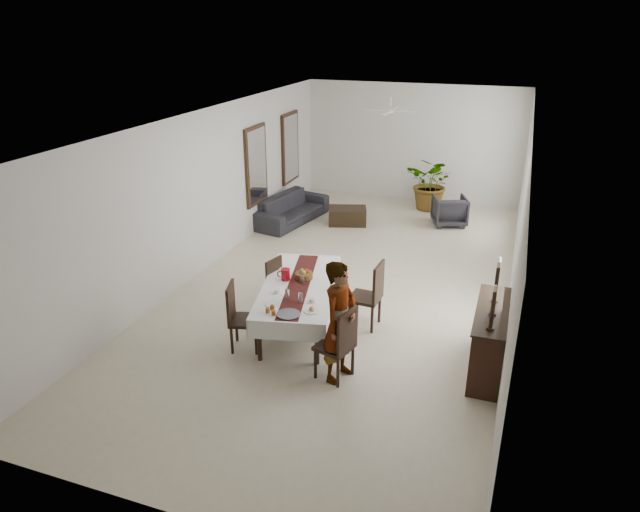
# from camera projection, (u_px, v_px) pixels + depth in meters

# --- Properties ---
(floor) EXTENTS (6.00, 12.00, 0.00)m
(floor) POSITION_uv_depth(u_px,v_px,m) (348.00, 283.00, 11.18)
(floor) COLOR beige
(floor) RESTS_ON ground
(ceiling) EXTENTS (6.00, 12.00, 0.02)m
(ceiling) POSITION_uv_depth(u_px,v_px,m) (352.00, 118.00, 9.94)
(ceiling) COLOR white
(ceiling) RESTS_ON wall_back
(wall_back) EXTENTS (6.00, 0.02, 3.20)m
(wall_back) POSITION_uv_depth(u_px,v_px,m) (412.00, 143.00, 15.77)
(wall_back) COLOR silver
(wall_back) RESTS_ON floor
(wall_front) EXTENTS (6.00, 0.02, 3.20)m
(wall_front) POSITION_uv_depth(u_px,v_px,m) (165.00, 389.00, 5.34)
(wall_front) COLOR silver
(wall_front) RESTS_ON floor
(wall_left) EXTENTS (0.02, 12.00, 3.20)m
(wall_left) POSITION_uv_depth(u_px,v_px,m) (207.00, 190.00, 11.48)
(wall_left) COLOR silver
(wall_left) RESTS_ON floor
(wall_right) EXTENTS (0.02, 12.00, 3.20)m
(wall_right) POSITION_uv_depth(u_px,v_px,m) (520.00, 223.00, 9.63)
(wall_right) COLOR silver
(wall_right) RESTS_ON floor
(dining_table_top) EXTENTS (1.50, 2.55, 0.05)m
(dining_table_top) POSITION_uv_depth(u_px,v_px,m) (299.00, 286.00, 9.39)
(dining_table_top) COLOR black
(dining_table_top) RESTS_ON table_leg_fl
(table_leg_fl) EXTENTS (0.08, 0.08, 0.70)m
(table_leg_fl) POSITION_uv_depth(u_px,v_px,m) (259.00, 340.00, 8.55)
(table_leg_fl) COLOR black
(table_leg_fl) RESTS_ON floor
(table_leg_fr) EXTENTS (0.08, 0.08, 0.70)m
(table_leg_fr) POSITION_uv_depth(u_px,v_px,m) (317.00, 344.00, 8.45)
(table_leg_fr) COLOR black
(table_leg_fr) RESTS_ON floor
(table_leg_bl) EXTENTS (0.08, 0.08, 0.70)m
(table_leg_bl) POSITION_uv_depth(u_px,v_px,m) (285.00, 277.00, 10.62)
(table_leg_bl) COLOR black
(table_leg_bl) RESTS_ON floor
(table_leg_br) EXTENTS (0.08, 0.08, 0.70)m
(table_leg_br) POSITION_uv_depth(u_px,v_px,m) (332.00, 279.00, 10.53)
(table_leg_br) COLOR black
(table_leg_br) RESTS_ON floor
(tablecloth_top) EXTENTS (1.72, 2.76, 0.01)m
(tablecloth_top) POSITION_uv_depth(u_px,v_px,m) (299.00, 285.00, 9.38)
(tablecloth_top) COLOR white
(tablecloth_top) RESTS_ON dining_table_top
(tablecloth_drape_left) EXTENTS (0.58, 2.50, 0.30)m
(tablecloth_drape_left) POSITION_uv_depth(u_px,v_px,m) (265.00, 291.00, 9.50)
(tablecloth_drape_left) COLOR white
(tablecloth_drape_left) RESTS_ON dining_table_top
(tablecloth_drape_right) EXTENTS (0.58, 2.50, 0.30)m
(tablecloth_drape_right) POSITION_uv_depth(u_px,v_px,m) (334.00, 294.00, 9.38)
(tablecloth_drape_right) COLOR white
(tablecloth_drape_right) RESTS_ON dining_table_top
(tablecloth_drape_near) EXTENTS (1.15, 0.27, 0.30)m
(tablecloth_drape_near) POSITION_uv_depth(u_px,v_px,m) (286.00, 332.00, 8.27)
(tablecloth_drape_near) COLOR white
(tablecloth_drape_near) RESTS_ON dining_table_top
(tablecloth_drape_far) EXTENTS (1.15, 0.27, 0.30)m
(tablecloth_drape_far) POSITION_uv_depth(u_px,v_px,m) (309.00, 262.00, 10.61)
(tablecloth_drape_far) COLOR silver
(tablecloth_drape_far) RESTS_ON dining_table_top
(table_runner) EXTENTS (0.90, 2.50, 0.00)m
(table_runner) POSITION_uv_depth(u_px,v_px,m) (299.00, 284.00, 9.38)
(table_runner) COLOR #511A17
(table_runner) RESTS_ON tablecloth_top
(red_pitcher) EXTENTS (0.18, 0.18, 0.20)m
(red_pitcher) POSITION_uv_depth(u_px,v_px,m) (285.00, 274.00, 9.50)
(red_pitcher) COLOR #9C0B15
(red_pitcher) RESTS_ON tablecloth_top
(pitcher_handle) EXTENTS (0.12, 0.05, 0.12)m
(pitcher_handle) POSITION_uv_depth(u_px,v_px,m) (280.00, 274.00, 9.51)
(pitcher_handle) COLOR #9A0B0B
(pitcher_handle) RESTS_ON red_pitcher
(wine_glass_near) EXTENTS (0.07, 0.07, 0.17)m
(wine_glass_near) POSITION_uv_depth(u_px,v_px,m) (300.00, 298.00, 8.74)
(wine_glass_near) COLOR white
(wine_glass_near) RESTS_ON tablecloth_top
(wine_glass_mid) EXTENTS (0.07, 0.07, 0.17)m
(wine_glass_mid) POSITION_uv_depth(u_px,v_px,m) (287.00, 294.00, 8.86)
(wine_glass_mid) COLOR white
(wine_glass_mid) RESTS_ON tablecloth_top
(wine_glass_far) EXTENTS (0.07, 0.07, 0.17)m
(wine_glass_far) POSITION_uv_depth(u_px,v_px,m) (302.00, 279.00, 9.39)
(wine_glass_far) COLOR white
(wine_glass_far) RESTS_ON tablecloth_top
(teacup_right) EXTENTS (0.09, 0.09, 0.06)m
(teacup_right) POSITION_uv_depth(u_px,v_px,m) (312.00, 300.00, 8.79)
(teacup_right) COLOR silver
(teacup_right) RESTS_ON saucer_right
(saucer_right) EXTENTS (0.15, 0.15, 0.01)m
(saucer_right) POSITION_uv_depth(u_px,v_px,m) (312.00, 302.00, 8.80)
(saucer_right) COLOR white
(saucer_right) RESTS_ON tablecloth_top
(teacup_left) EXTENTS (0.09, 0.09, 0.06)m
(teacup_left) POSITION_uv_depth(u_px,v_px,m) (277.00, 291.00, 9.08)
(teacup_left) COLOR white
(teacup_left) RESTS_ON saucer_left
(saucer_left) EXTENTS (0.15, 0.15, 0.01)m
(saucer_left) POSITION_uv_depth(u_px,v_px,m) (277.00, 293.00, 9.09)
(saucer_left) COLOR white
(saucer_left) RESTS_ON tablecloth_top
(plate_near_right) EXTENTS (0.24, 0.24, 0.01)m
(plate_near_right) POSITION_uv_depth(u_px,v_px,m) (312.00, 311.00, 8.52)
(plate_near_right) COLOR white
(plate_near_right) RESTS_ON tablecloth_top
(bread_near_right) EXTENTS (0.09, 0.09, 0.09)m
(bread_near_right) POSITION_uv_depth(u_px,v_px,m) (312.00, 309.00, 8.51)
(bread_near_right) COLOR tan
(bread_near_right) RESTS_ON plate_near_right
(plate_near_left) EXTENTS (0.24, 0.24, 0.01)m
(plate_near_left) POSITION_uv_depth(u_px,v_px,m) (272.00, 304.00, 8.73)
(plate_near_left) COLOR silver
(plate_near_left) RESTS_ON tablecloth_top
(plate_far_left) EXTENTS (0.24, 0.24, 0.01)m
(plate_far_left) POSITION_uv_depth(u_px,v_px,m) (286.00, 270.00, 9.91)
(plate_far_left) COLOR white
(plate_far_left) RESTS_ON tablecloth_top
(serving_tray) EXTENTS (0.36, 0.36, 0.02)m
(serving_tray) POSITION_uv_depth(u_px,v_px,m) (288.00, 314.00, 8.42)
(serving_tray) COLOR #46464B
(serving_tray) RESTS_ON tablecloth_top
(jam_jar_a) EXTENTS (0.06, 0.06, 0.07)m
(jam_jar_a) POSITION_uv_depth(u_px,v_px,m) (273.00, 313.00, 8.41)
(jam_jar_a) COLOR #934615
(jam_jar_a) RESTS_ON tablecloth_top
(jam_jar_b) EXTENTS (0.06, 0.06, 0.07)m
(jam_jar_b) POSITION_uv_depth(u_px,v_px,m) (268.00, 310.00, 8.47)
(jam_jar_b) COLOR #984A16
(jam_jar_b) RESTS_ON tablecloth_top
(jam_jar_c) EXTENTS (0.06, 0.06, 0.07)m
(jam_jar_c) POSITION_uv_depth(u_px,v_px,m) (272.00, 308.00, 8.56)
(jam_jar_c) COLOR brown
(jam_jar_c) RESTS_ON tablecloth_top
(fruit_basket) EXTENTS (0.30, 0.30, 0.10)m
(fruit_basket) POSITION_uv_depth(u_px,v_px,m) (304.00, 276.00, 9.58)
(fruit_basket) COLOR brown
(fruit_basket) RESTS_ON tablecloth_top
(fruit_red) EXTENTS (0.09, 0.09, 0.09)m
(fruit_red) POSITION_uv_depth(u_px,v_px,m) (306.00, 271.00, 9.57)
(fruit_red) COLOR #9A280F
(fruit_red) RESTS_ON fruit_basket
(fruit_green) EXTENTS (0.08, 0.08, 0.08)m
(fruit_green) POSITION_uv_depth(u_px,v_px,m) (302.00, 271.00, 9.59)
(fruit_green) COLOR olive
(fruit_green) RESTS_ON fruit_basket
(fruit_yellow) EXTENTS (0.08, 0.08, 0.08)m
(fruit_yellow) POSITION_uv_depth(u_px,v_px,m) (304.00, 273.00, 9.51)
(fruit_yellow) COLOR gold
(fruit_yellow) RESTS_ON fruit_basket
(chair_right_near_seat) EXTENTS (0.58, 0.58, 0.05)m
(chair_right_near_seat) POSITION_uv_depth(u_px,v_px,m) (334.00, 347.00, 8.11)
(chair_right_near_seat) COLOR black
(chair_right_near_seat) RESTS_ON chair_right_near_leg_fl
(chair_right_near_leg_fl) EXTENTS (0.06, 0.06, 0.47)m
(chair_right_near_leg_fl) POSITION_uv_depth(u_px,v_px,m) (338.00, 373.00, 7.96)
(chair_right_near_leg_fl) COLOR black
(chair_right_near_leg_fl) RESTS_ON floor
(chair_right_near_leg_fr) EXTENTS (0.06, 0.06, 0.47)m
(chair_right_near_leg_fr) POSITION_uv_depth(u_px,v_px,m) (353.00, 360.00, 8.25)
(chair_right_near_leg_fr) COLOR black
(chair_right_near_leg_fr) RESTS_ON floor
(chair_right_near_leg_bl) EXTENTS (0.06, 0.06, 0.47)m
(chair_right_near_leg_bl) POSITION_uv_depth(u_px,v_px,m) (315.00, 364.00, 8.16)
(chair_right_near_leg_bl) COLOR black
(chair_right_near_leg_bl) RESTS_ON floor
(chair_right_near_leg_br) EXTENTS (0.06, 0.06, 0.47)m
(chair_right_near_leg_br) POSITION_uv_depth(u_px,v_px,m) (331.00, 352.00, 8.46)
(chair_right_near_leg_br) COLOR black
(chair_right_near_leg_br) RESTS_ON floor
(chair_right_near_back) EXTENTS (0.17, 0.47, 0.60)m
(chair_right_near_back) POSITION_uv_depth(u_px,v_px,m) (347.00, 331.00, 7.87)
(chair_right_near_back) COLOR black
(chair_right_near_back) RESTS_ON chair_right_near_seat
(chair_right_far_seat) EXTENTS (0.52, 0.52, 0.06)m
(chair_right_far_seat) POSITION_uv_depth(u_px,v_px,m) (365.00, 298.00, 9.47)
(chair_right_far_seat) COLOR black
(chair_right_far_seat) RESTS_ON chair_right_far_leg_fl
(chair_right_far_leg_fl) EXTENTS (0.05, 0.05, 0.49)m
(chair_right_far_leg_fl) POSITION_uv_depth(u_px,v_px,m) (372.00, 320.00, 9.33)
(chair_right_far_leg_fl) COLOR black
(chair_right_far_leg_fl) RESTS_ON floor
(chair_right_far_leg_fr) EXTENTS (0.05, 0.05, 0.49)m
(chair_right_far_leg_fr) POSITION_uv_depth(u_px,v_px,m) (379.00, 309.00, 9.67)
(chair_right_far_leg_fr) COLOR black
(chair_right_far_leg_fr) RESTS_ON floor
(chair_right_far_leg_bl) EXTENTS (0.05, 0.05, 0.49)m
(chair_right_far_leg_bl) POSITION_uv_depth(u_px,v_px,m) (349.00, 315.00, 9.48)
(chair_right_far_leg_bl) COLOR black
(chair_right_far_leg_bl) RESTS_ON floor
(chair_right_far_leg_br) EXTENTS (0.05, 0.05, 0.49)m
(chair_right_far_leg_br) POSITION_uv_depth(u_px,v_px,m) (357.00, 305.00, 9.82)
(chair_right_far_leg_br) COLOR black
(chair_right_far_leg_br) RESTS_ON floor
(chair_right_far_back) EXTENTS (0.08, 0.49, 0.63)m
(chair_right_far_back) POSITION_uv_depth(u_px,v_px,m) (378.00, 282.00, 9.26)
(chair_right_far_back) COLOR black
(chair_right_far_back) RESTS_ON chair_right_far_seat
(chair_left_near_seat) EXTENTS (0.57, 0.57, 0.05)m
(chair_left_near_seat) POSITION_uv_depth(u_px,v_px,m) (245.00, 320.00, 8.83)
(chair_left_near_seat) COLOR black
(chair_left_near_seat) RESTS_ON chair_left_near_leg_fl
(chair_left_near_leg_fl) EXTENTS (0.06, 0.06, 0.46)m
(chair_left_near_leg_fl) POSITION_uv_depth(u_px,v_px,m) (237.00, 328.00, 9.11)
(chair_left_near_leg_fl) COLOR black
(chair_left_near_leg_fl) RESTS_ON floor
(chair_left_near_leg_fr) EXTENTS (0.06, 0.06, 0.46)m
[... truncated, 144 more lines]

